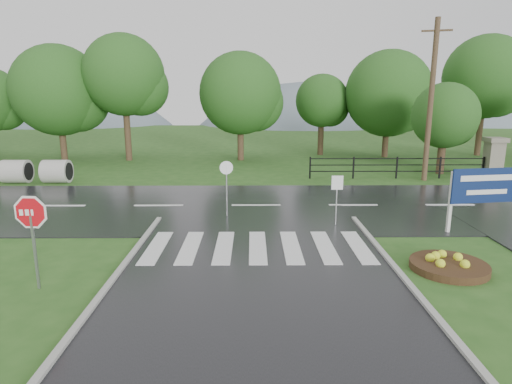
{
  "coord_description": "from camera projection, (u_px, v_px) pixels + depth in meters",
  "views": [
    {
      "loc": [
        -0.16,
        -7.0,
        4.42
      ],
      "look_at": [
        -0.04,
        6.0,
        1.5
      ],
      "focal_mm": 30.0,
      "sensor_mm": 36.0,
      "label": 1
    }
  ],
  "objects": [
    {
      "name": "ground",
      "position": [
        261.0,
        344.0,
        7.8
      ],
      "size": [
        120.0,
        120.0,
        0.0
      ],
      "primitive_type": "plane",
      "color": "#2A551C",
      "rests_on": "ground"
    },
    {
      "name": "main_road",
      "position": [
        256.0,
        206.0,
        17.56
      ],
      "size": [
        90.0,
        8.0,
        0.04
      ],
      "primitive_type": "cube",
      "color": "black",
      "rests_on": "ground"
    },
    {
      "name": "crosswalk",
      "position": [
        258.0,
        247.0,
        12.67
      ],
      "size": [
        6.5,
        2.8,
        0.02
      ],
      "color": "silver",
      "rests_on": "ground"
    },
    {
      "name": "pillar_west",
      "position": [
        494.0,
        157.0,
        23.26
      ],
      "size": [
        1.0,
        1.0,
        2.24
      ],
      "color": "gray",
      "rests_on": "ground"
    },
    {
      "name": "fence_west",
      "position": [
        397.0,
        165.0,
        23.32
      ],
      "size": [
        9.58,
        0.08,
        1.2
      ],
      "color": "black",
      "rests_on": "ground"
    },
    {
      "name": "hills",
      "position": [
        273.0,
        213.0,
        74.65
      ],
      "size": [
        102.0,
        48.0,
        48.0
      ],
      "color": "slate",
      "rests_on": "ground"
    },
    {
      "name": "treeline",
      "position": [
        268.0,
        158.0,
        31.22
      ],
      "size": [
        83.2,
        5.2,
        10.0
      ],
      "color": "#1E4D17",
      "rests_on": "ground"
    },
    {
      "name": "stop_sign",
      "position": [
        31.0,
        220.0,
        9.7
      ],
      "size": [
        1.06,
        0.12,
        2.39
      ],
      "color": "#939399",
      "rests_on": "ground"
    },
    {
      "name": "estate_billboard",
      "position": [
        487.0,
        189.0,
        13.83
      ],
      "size": [
        2.46,
        0.44,
        2.17
      ],
      "color": "silver",
      "rests_on": "ground"
    },
    {
      "name": "flower_bed",
      "position": [
        449.0,
        264.0,
        11.11
      ],
      "size": [
        1.97,
        1.97,
        0.39
      ],
      "color": "#332111",
      "rests_on": "ground"
    },
    {
      "name": "reg_sign_small",
      "position": [
        337.0,
        190.0,
        14.6
      ],
      "size": [
        0.4,
        0.05,
        1.79
      ],
      "color": "#939399",
      "rests_on": "ground"
    },
    {
      "name": "reg_sign_round",
      "position": [
        227.0,
        182.0,
        15.68
      ],
      "size": [
        0.48,
        0.14,
        2.12
      ],
      "color": "#939399",
      "rests_on": "ground"
    },
    {
      "name": "utility_pole_east",
      "position": [
        431.0,
        101.0,
        22.08
      ],
      "size": [
        1.44,
        0.46,
        8.26
      ],
      "color": "#473523",
      "rests_on": "ground"
    },
    {
      "name": "entrance_tree_left",
      "position": [
        445.0,
        116.0,
        24.24
      ],
      "size": [
        3.71,
        3.71,
        5.2
      ],
      "color": "#3D2B1C",
      "rests_on": "ground"
    }
  ]
}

